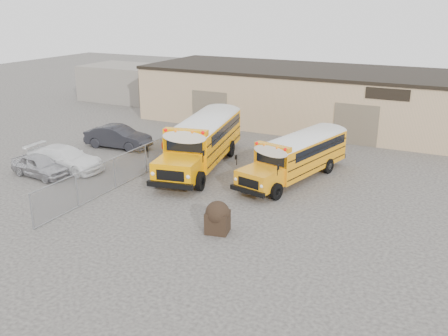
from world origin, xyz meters
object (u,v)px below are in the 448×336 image
at_px(school_bus_right, 342,135).
at_px(tarp_bundle, 218,217).
at_px(school_bus_left, 229,116).
at_px(car_white, 65,158).
at_px(car_silver, 40,166).
at_px(car_dark, 118,137).

height_order(school_bus_right, tarp_bundle, school_bus_right).
distance_m(school_bus_left, car_white, 12.65).
height_order(school_bus_left, school_bus_right, school_bus_left).
bearing_deg(car_silver, car_white, -10.72).
xyz_separation_m(school_bus_left, car_dark, (-6.04, -5.67, -1.02)).
relative_size(school_bus_right, car_silver, 2.36).
bearing_deg(car_dark, tarp_bundle, -130.11).
relative_size(school_bus_right, car_dark, 1.92).
height_order(tarp_bundle, car_white, tarp_bundle).
height_order(tarp_bundle, car_dark, car_dark).
height_order(school_bus_left, car_dark, school_bus_left).
bearing_deg(car_silver, school_bus_right, -45.70).
height_order(school_bus_right, car_silver, school_bus_right).
bearing_deg(school_bus_right, tarp_bundle, -98.46).
relative_size(school_bus_left, car_white, 2.16).
xyz_separation_m(car_silver, car_dark, (0.33, 7.06, 0.13)).
bearing_deg(car_silver, car_dark, 3.10).
bearing_deg(car_white, tarp_bundle, -108.89).
height_order(tarp_bundle, car_silver, tarp_bundle).
bearing_deg(school_bus_left, car_silver, -116.58).
relative_size(school_bus_right, car_white, 1.82).
bearing_deg(car_white, car_dark, -1.12).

